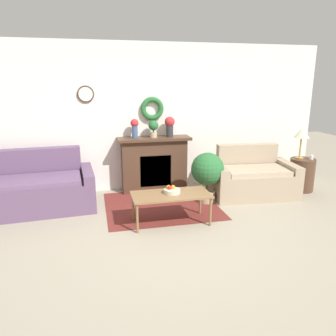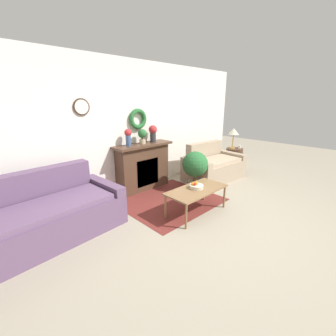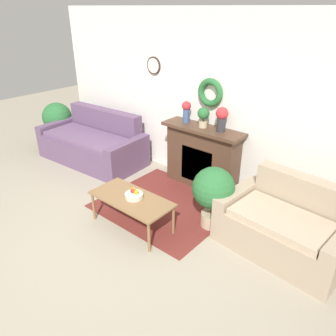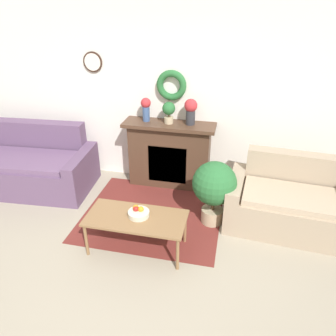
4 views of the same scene
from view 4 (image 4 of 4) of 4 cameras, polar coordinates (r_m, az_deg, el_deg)
ground_plane at (r=3.60m, az=-8.42°, el=-20.00°), size 16.00×16.00×0.00m
floor_rug at (r=4.52m, az=-2.68°, el=-7.96°), size 1.83×1.64×0.01m
wall_back at (r=4.87m, az=0.25°, el=12.46°), size 6.80×0.16×2.70m
fireplace at (r=4.97m, az=0.25°, el=2.43°), size 1.34×0.41×1.02m
couch_left at (r=5.48m, az=-23.60°, el=0.35°), size 2.11×1.13×0.93m
loveseat_right at (r=4.44m, az=20.02°, el=-5.76°), size 1.55×1.01×0.88m
coffee_table at (r=3.76m, az=-5.57°, el=-8.99°), size 1.13×0.54×0.45m
fruit_bowl at (r=3.73m, az=-5.17°, el=-7.75°), size 0.24×0.24×0.11m
vase_on_mantel_left at (r=4.80m, az=-3.86°, el=10.44°), size 0.15×0.15×0.34m
vase_on_mantel_right at (r=4.66m, az=3.97°, el=10.07°), size 0.18×0.18×0.37m
potted_plant_on_mantel at (r=4.70m, az=0.14°, el=9.94°), size 0.18×0.18×0.31m
potted_plant_floor_by_loveseat at (r=4.13m, az=8.06°, el=-3.15°), size 0.56×0.56×0.86m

